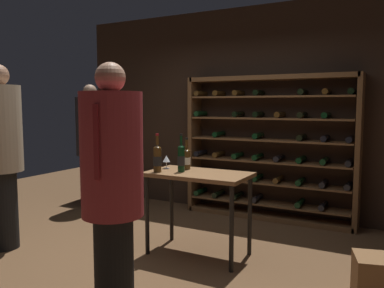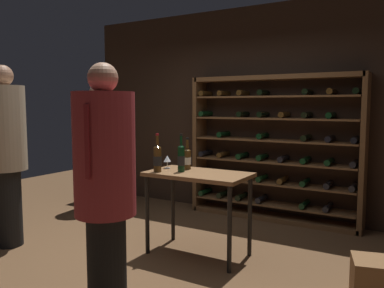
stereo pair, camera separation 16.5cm
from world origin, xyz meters
name	(u,v)px [view 1 (the left image)]	position (x,y,z in m)	size (l,w,h in m)	color
ground_plane	(172,260)	(0.00, 0.00, 0.00)	(10.20, 10.20, 0.00)	brown
back_wall	(247,111)	(0.00, 2.10, 1.45)	(5.46, 0.10, 2.91)	#332319
wine_rack	(268,149)	(0.38, 1.89, 0.96)	(2.31, 0.32, 1.93)	brown
tasting_table	(198,183)	(0.16, 0.27, 0.75)	(1.04, 0.59, 0.86)	brown
person_bystander_red_print	(1,148)	(-1.77, -0.56, 1.09)	(0.44, 0.44, 1.97)	black
person_host_in_suit	(112,183)	(0.24, -1.17, 1.01)	(0.43, 0.43, 1.83)	black
person_guest_blue_shirt	(91,140)	(-2.14, 1.21, 1.02)	(0.44, 0.44, 1.85)	#2F2F2F
wine_bottle_green_slim	(187,158)	(-0.05, 0.40, 0.98)	(0.08, 0.08, 0.34)	#4C3314
wine_bottle_amber_reserve	(157,158)	(-0.22, 0.10, 1.00)	(0.08, 0.08, 0.40)	#4C3314
wine_bottle_red_label	(181,158)	(-0.01, 0.22, 1.01)	(0.07, 0.07, 0.39)	black
wine_glass_stemmed_left	(166,159)	(-0.26, 0.33, 0.96)	(0.08, 0.08, 0.14)	silver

